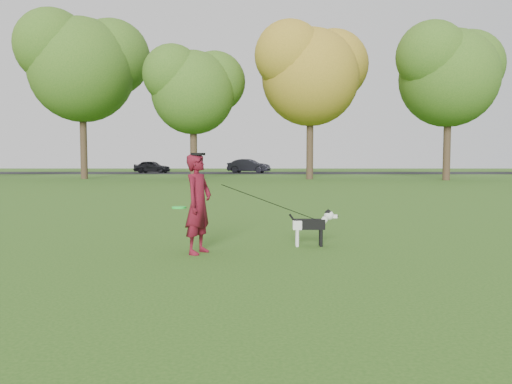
{
  "coord_description": "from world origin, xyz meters",
  "views": [
    {
      "loc": [
        0.35,
        -8.44,
        1.54
      ],
      "look_at": [
        0.32,
        -0.02,
        0.95
      ],
      "focal_mm": 35.0,
      "sensor_mm": 36.0,
      "label": 1
    }
  ],
  "objects_px": {
    "dog": "(313,223)",
    "car_mid": "(249,166)",
    "car_left": "(152,167)",
    "man": "(198,204)"
  },
  "relations": [
    {
      "from": "dog",
      "to": "car_mid",
      "type": "xyz_separation_m",
      "value": [
        -1.81,
        39.89,
        0.29
      ]
    },
    {
      "from": "dog",
      "to": "car_mid",
      "type": "height_order",
      "value": "car_mid"
    },
    {
      "from": "man",
      "to": "car_mid",
      "type": "height_order",
      "value": "man"
    },
    {
      "from": "car_left",
      "to": "car_mid",
      "type": "xyz_separation_m",
      "value": [
        9.41,
        0.0,
        0.08
      ]
    },
    {
      "from": "man",
      "to": "dog",
      "type": "xyz_separation_m",
      "value": [
        1.9,
        0.65,
        -0.4
      ]
    },
    {
      "from": "dog",
      "to": "car_left",
      "type": "xyz_separation_m",
      "value": [
        -11.22,
        39.89,
        0.22
      ]
    },
    {
      "from": "man",
      "to": "car_left",
      "type": "xyz_separation_m",
      "value": [
        -9.32,
        40.55,
        -0.18
      ]
    },
    {
      "from": "dog",
      "to": "car_left",
      "type": "distance_m",
      "value": 41.44
    },
    {
      "from": "car_left",
      "to": "car_mid",
      "type": "bearing_deg",
      "value": -78.39
    },
    {
      "from": "man",
      "to": "car_mid",
      "type": "relative_size",
      "value": 0.39
    }
  ]
}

